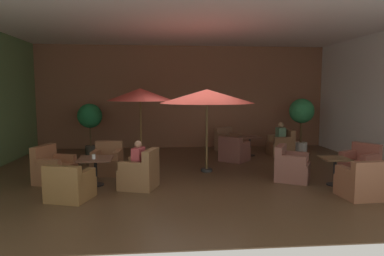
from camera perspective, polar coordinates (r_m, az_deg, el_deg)
The scene contains 23 objects.
ground_plane at distance 9.18m, azimuth 0.24°, elevation -7.78°, with size 11.33×8.80×0.02m, color #513A25.
wall_back_brick at distance 13.25m, azimuth -1.50°, elevation 5.24°, with size 11.33×0.08×3.97m, color brown.
ceiling_slab at distance 9.08m, azimuth 0.26°, elevation 17.56°, with size 11.33×8.80×0.06m, color silver.
cafe_table_front_left at distance 8.27m, azimuth -16.04°, elevation -5.77°, with size 0.80×0.80×0.65m.
armchair_front_left_north at distance 7.85m, azimuth -8.74°, elevation -7.70°, with size 0.96×0.91×0.91m.
armchair_front_left_east at distance 9.37m, azimuth -14.14°, elevation -5.61°, with size 0.79×0.78×0.86m.
armchair_front_left_south at distance 8.89m, azimuth -22.42°, elevation -6.47°, with size 0.97×0.99×0.91m.
armchair_front_left_west at distance 7.39m, azimuth -20.03°, elevation -9.20°, with size 0.96×0.94×0.76m.
cafe_table_front_right at distance 8.66m, azimuth 23.06°, elevation -5.78°, with size 0.62×0.62×0.65m.
armchair_front_right_north at distance 8.77m, azimuth 16.43°, elevation -6.44°, with size 1.04×1.03×0.87m.
armchair_front_right_east at distance 7.90m, azimuth 26.85°, elevation -8.37°, with size 0.83×0.79×0.82m.
armchair_front_right_south at distance 9.51m, azimuth 26.58°, elevation -5.78°, with size 0.97×0.97×0.90m.
cafe_table_mid_center at distance 11.78m, azimuth 9.77°, elevation -2.25°, with size 0.68×0.68×0.65m.
armchair_mid_center_north at distance 10.80m, azimuth 7.12°, elevation -4.01°, with size 1.08×1.08×0.80m.
armchair_mid_center_east at distance 12.19m, azimuth 14.92°, elevation -2.87°, with size 0.81×0.77×0.88m.
armchair_mid_center_south at distance 12.63m, azimuth 6.10°, elevation -2.40°, with size 1.03×1.03×0.86m.
patio_umbrella_tall_red at distance 9.17m, azimuth 2.54°, elevation 5.35°, with size 2.58×2.58×2.27m.
patio_umbrella_center_beige at distance 10.81m, azimuth -8.76°, elevation 5.57°, with size 2.11×2.11×2.31m.
potted_tree_left_corner at distance 12.14m, azimuth -16.92°, elevation 1.55°, with size 0.84×0.84×1.79m.
potted_tree_mid_left at distance 12.70m, azimuth 18.07°, elevation 2.12°, with size 0.88×0.88×1.96m.
patron_blue_shirt at distance 7.78m, azimuth -9.10°, elevation -4.81°, with size 0.31×0.41×0.65m.
patron_by_window at distance 12.11m, azimuth 14.79°, elevation -0.89°, with size 0.27×0.35×0.69m.
iced_drink_cup at distance 8.13m, azimuth -16.32°, elevation -4.68°, with size 0.08×0.08×0.11m, color white.
Camera 1 is at (-0.82, -8.87, 2.21)m, focal length 31.47 mm.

